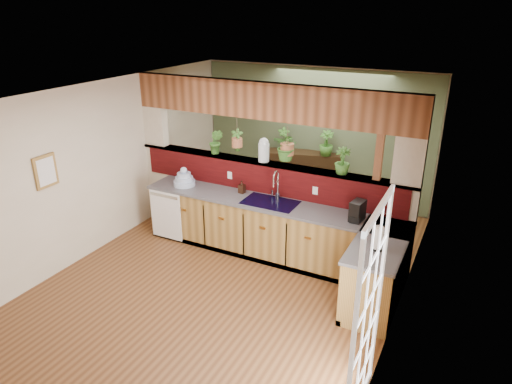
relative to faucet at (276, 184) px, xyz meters
The scene contains 28 objects.
ground 1.64m from the faucet, 103.78° to the right, with size 4.60×7.00×0.01m, color brown.
ceiling 1.86m from the faucet, 103.78° to the right, with size 4.60×7.00×0.01m, color brown.
wall_back 2.39m from the faucet, 96.68° to the left, with size 4.60×0.02×2.60m, color beige.
wall_left 2.82m from the faucet, 156.31° to the right, with size 0.02×7.00×2.60m, color beige.
wall_right 2.32m from the faucet, 29.21° to the right, with size 0.02×7.00×2.60m, color beige.
pass_through_partition 0.33m from the faucet, 138.82° to the left, with size 4.60×0.21×2.60m.
pass_through_ledge 0.42m from the faucet, 141.69° to the left, with size 4.60×0.21×0.04m, color brown.
header_beam 1.23m from the faucet, 141.69° to the left, with size 4.60×0.15×0.55m, color brown.
sage_backwall 2.37m from the faucet, 96.73° to the left, with size 4.55×0.02×2.55m, color #506142.
countertop 0.93m from the faucet, 25.09° to the right, with size 4.14×1.52×0.90m.
dishwasher 1.95m from the faucet, 165.08° to the right, with size 0.58×0.03×0.82m.
navy_sink 0.36m from the faucet, 99.95° to the right, with size 0.82×0.50×0.18m.
french_door 3.14m from the faucet, 50.66° to the right, with size 0.06×1.02×2.16m, color white.
framed_print 3.22m from the faucet, 142.86° to the right, with size 0.04×0.35×0.45m.
faucet is the anchor object (origin of this frame).
dish_stack 1.59m from the faucet, behind, with size 0.36×0.36×0.31m.
soap_dispenser 0.60m from the faucet, behind, with size 0.09×0.09×0.20m, color #361E13.
coffee_maker 1.31m from the faucet, ahead, with size 0.15×0.26×0.28m.
paper_towel 1.93m from the faucet, 26.32° to the right, with size 0.15×0.15×0.32m.
glass_jar 0.58m from the faucet, 145.70° to the left, with size 0.17×0.17×0.38m.
ledge_plant_left 1.28m from the faucet, 169.46° to the left, with size 0.22×0.18×0.41m, color #346723.
ledge_plant_right 1.04m from the faucet, 13.38° to the left, with size 0.22×0.22×0.39m, color #346723.
hanging_plant_a 1.03m from the faucet, 164.45° to the left, with size 0.22×0.18×0.49m.
hanging_plant_b 0.75m from the faucet, 73.23° to the left, with size 0.46×0.42×0.56m.
shelving_console 2.26m from the faucet, 101.38° to the left, with size 1.51×0.40×1.00m, color black.
shelf_plant_a 2.27m from the faucet, 111.03° to the left, with size 0.23×0.16×0.44m, color #346723.
shelf_plant_b 2.12m from the faucet, 88.51° to the left, with size 0.27×0.27×0.48m, color #346723.
floor_plant 1.55m from the faucet, 80.92° to the left, with size 0.67×0.58×0.74m, color #346723.
Camera 1 is at (2.89, -4.68, 3.62)m, focal length 32.00 mm.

